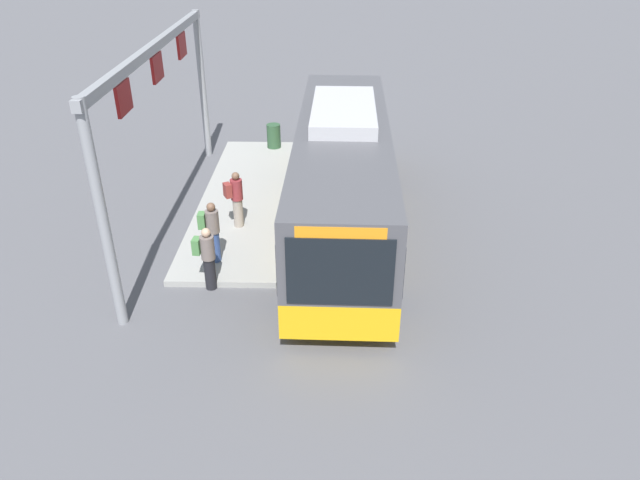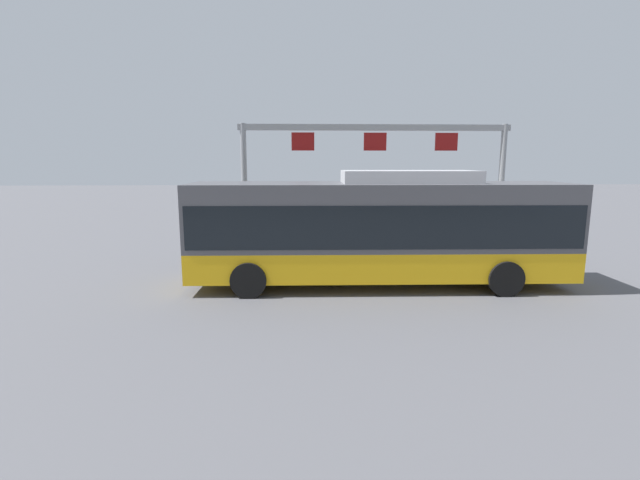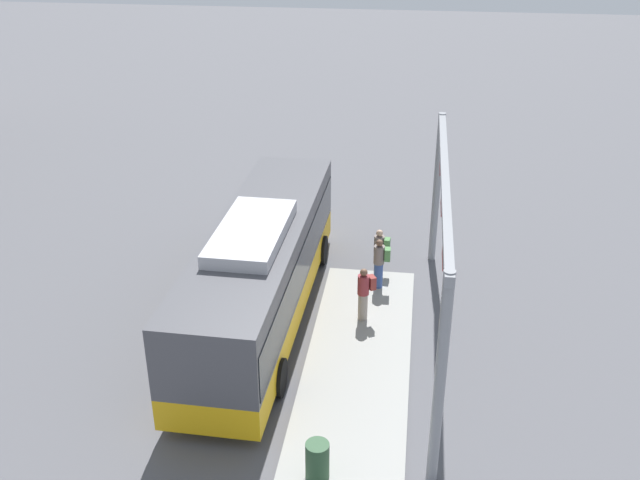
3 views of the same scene
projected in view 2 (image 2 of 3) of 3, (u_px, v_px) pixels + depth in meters
The scene contains 8 objects.
ground_plane at pixel (378, 285), 13.80m from camera, with size 120.00×120.00×0.00m, color #56565B.
platform_curb at pixel (414, 260), 16.84m from camera, with size 10.00×2.80×0.16m, color #9E9E99.
bus_main at pixel (380, 226), 13.49m from camera, with size 11.23×2.84×3.46m.
person_boarding at pixel (307, 234), 16.81m from camera, with size 0.34×0.52×1.67m.
person_waiting_near at pixel (279, 239), 16.74m from camera, with size 0.37×0.55×1.67m.
person_waiting_mid at pixel (360, 235), 16.57m from camera, with size 0.52×0.60×1.67m.
platform_sign_gantry at pixel (375, 159), 18.09m from camera, with size 10.85×0.24×5.20m.
trash_bin at pixel (538, 248), 16.45m from camera, with size 0.52×0.52×0.90m, color #2D5133.
Camera 2 is at (2.32, 13.27, 3.72)m, focal length 25.37 mm.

